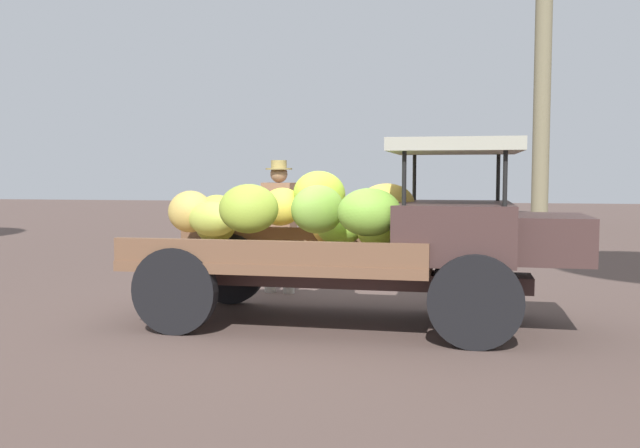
{
  "coord_description": "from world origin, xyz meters",
  "views": [
    {
      "loc": [
        1.34,
        -7.16,
        1.53
      ],
      "look_at": [
        0.06,
        -0.25,
        1.02
      ],
      "focal_mm": 38.71,
      "sensor_mm": 36.0,
      "label": 1
    }
  ],
  "objects": [
    {
      "name": "farmer",
      "position": [
        -0.78,
        1.41,
        0.97
      ],
      "size": [
        0.52,
        0.49,
        1.7
      ],
      "rotation": [
        0.0,
        0.0,
        -1.75
      ],
      "color": "#BBB1A3",
      "rests_on": "ground"
    },
    {
      "name": "ground_plane",
      "position": [
        0.0,
        0.0,
        0.0
      ],
      "size": [
        60.0,
        60.0,
        0.0
      ],
      "primitive_type": "plane",
      "color": "brown"
    },
    {
      "name": "truck",
      "position": [
        0.46,
        -0.19,
        0.93
      ],
      "size": [
        4.52,
        1.93,
        1.86
      ],
      "rotation": [
        0.0,
        0.0,
        -0.02
      ],
      "color": "#402B29",
      "rests_on": "ground"
    }
  ]
}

